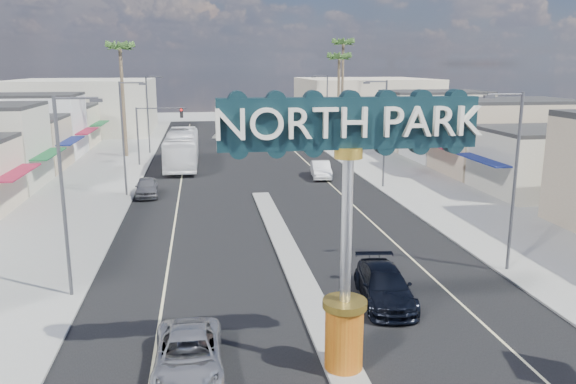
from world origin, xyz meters
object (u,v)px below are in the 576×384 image
object	(u,v)px
palm_right_mid	(339,61)
palm_right_far	(343,48)
streetlight_r_near	(512,174)
car_parked_right	(321,170)
city_bus	(182,149)
streetlight_l_mid	(125,133)
palm_left_far	(120,53)
suv_right	(384,286)
traffic_signal_right	(330,121)
streetlight_l_near	(66,188)
streetlight_l_far	(149,110)
car_parked_left	(147,187)
traffic_signal_left	(155,124)
streetlight_r_mid	(383,128)
streetlight_r_far	(326,108)
gateway_sign	(347,204)
suv_left	(188,355)

from	to	relation	value
palm_right_mid	palm_right_far	bearing A→B (deg)	71.57
streetlight_r_near	car_parked_right	world-z (taller)	streetlight_r_near
city_bus	palm_right_mid	bearing A→B (deg)	34.51
streetlight_l_mid	palm_left_far	distance (m)	21.16
suv_right	city_bus	distance (m)	36.91
traffic_signal_right	suv_right	distance (m)	37.31
streetlight_l_near	streetlight_l_far	world-z (taller)	same
palm_right_mid	traffic_signal_right	bearing A→B (deg)	-107.63
streetlight_r_near	suv_right	distance (m)	8.82
palm_left_far	car_parked_left	bearing A→B (deg)	-78.77
streetlight_l_near	streetlight_l_mid	size ratio (longest dim) A/B	1.00
traffic_signal_left	streetlight_l_near	distance (m)	34.03
traffic_signal_left	streetlight_l_mid	distance (m)	14.07
streetlight_l_mid	streetlight_r_mid	world-z (taller)	same
streetlight_r_near	streetlight_r_mid	world-z (taller)	same
palm_left_far	traffic_signal_left	bearing A→B (deg)	-57.57
palm_left_far	streetlight_l_far	bearing A→B (deg)	37.92
suv_right	traffic_signal_right	bearing A→B (deg)	86.87
streetlight_r_far	palm_right_mid	size ratio (longest dim) A/B	0.74
palm_right_mid	car_parked_right	bearing A→B (deg)	-107.77
streetlight_l_mid	city_bus	size ratio (longest dim) A/B	0.69
palm_left_far	palm_right_mid	world-z (taller)	palm_left_far
streetlight_r_far	car_parked_right	xyz separation A→B (m)	(-4.17, -17.02, -4.30)
streetlight_r_far	car_parked_right	size ratio (longest dim) A/B	1.94
streetlight_l_far	traffic_signal_left	bearing A→B (deg)	-81.14
streetlight_l_mid	car_parked_right	distance (m)	17.95
gateway_sign	streetlight_r_near	distance (m)	13.19
gateway_sign	suv_left	world-z (taller)	gateway_sign
palm_right_far	car_parked_left	distance (m)	41.77
palm_right_mid	suv_right	bearing A→B (deg)	-101.37
streetlight_l_mid	streetlight_r_near	xyz separation A→B (m)	(20.87, -20.00, 0.00)
palm_right_mid	car_parked_left	bearing A→B (deg)	-130.08
streetlight_r_near	suv_left	world-z (taller)	streetlight_r_near
traffic_signal_right	streetlight_r_mid	size ratio (longest dim) A/B	0.67
palm_left_far	suv_left	distance (m)	49.20
traffic_signal_right	streetlight_l_mid	bearing A→B (deg)	-144.50
streetlight_r_far	suv_left	distance (m)	51.98
streetlight_l_near	streetlight_l_mid	distance (m)	20.00
streetlight_r_far	streetlight_l_far	bearing A→B (deg)	180.00
streetlight_r_far	palm_left_far	size ratio (longest dim) A/B	0.69
streetlight_l_near	palm_right_mid	xyz separation A→B (m)	(23.43, 46.00, 5.54)
streetlight_l_near	streetlight_r_mid	distance (m)	28.90
streetlight_l_near	palm_left_far	xyz separation A→B (m)	(-2.57, 40.00, 6.43)
streetlight_l_far	streetlight_r_near	size ratio (longest dim) A/B	1.00
traffic_signal_left	streetlight_r_near	world-z (taller)	streetlight_r_near
palm_left_far	streetlight_l_near	bearing A→B (deg)	-86.33
palm_left_far	traffic_signal_right	bearing A→B (deg)	-15.15
streetlight_r_near	city_bus	world-z (taller)	streetlight_r_near
streetlight_r_near	car_parked_right	size ratio (longest dim) A/B	1.94
streetlight_l_mid	suv_left	size ratio (longest dim) A/B	1.80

